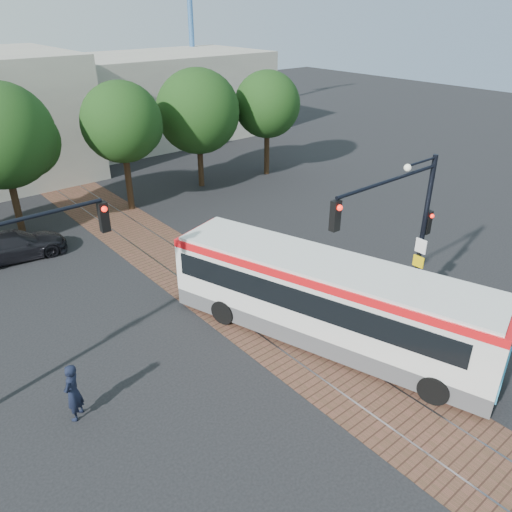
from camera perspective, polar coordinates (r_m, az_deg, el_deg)
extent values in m
plane|color=black|center=(17.98, 5.69, -10.40)|extent=(120.00, 120.00, 0.00)
cube|color=brown|center=(20.43, -2.26, -5.16)|extent=(3.60, 40.00, 0.01)
cube|color=slate|center=(20.06, -3.97, -5.87)|extent=(0.06, 40.00, 0.01)
cube|color=slate|center=(20.82, -0.63, -4.44)|extent=(0.06, 40.00, 0.01)
cylinder|color=#382314|center=(28.80, -25.74, 5.43)|extent=(0.36, 0.36, 3.12)
sphere|color=#193510|center=(27.85, -27.20, 12.12)|extent=(5.20, 5.20, 5.20)
cylinder|color=#382314|center=(29.86, -14.35, 8.30)|extent=(0.36, 0.36, 3.39)
sphere|color=#193510|center=(29.01, -15.12, 14.55)|extent=(4.40, 4.40, 4.40)
cylinder|color=#382314|center=(33.17, -6.35, 10.35)|extent=(0.36, 0.36, 2.86)
sphere|color=#193510|center=(32.36, -6.66, 16.09)|extent=(5.20, 5.20, 5.20)
cylinder|color=#382314|center=(35.42, 1.24, 11.82)|extent=(0.36, 0.36, 3.12)
sphere|color=#193510|center=(34.71, 1.29, 16.94)|extent=(4.40, 4.40, 4.40)
cube|color=#ADA899|center=(46.26, -10.71, 17.47)|extent=(18.00, 10.00, 7.00)
cylinder|color=#3F72B2|center=(52.23, -7.45, 24.84)|extent=(0.50, 0.50, 18.00)
cube|color=#4B4B4E|center=(18.19, 7.91, -7.98)|extent=(5.81, 11.78, 0.68)
cube|color=white|center=(17.51, 8.17, -4.61)|extent=(5.83, 11.78, 1.84)
cube|color=black|center=(17.46, 7.38, -3.54)|extent=(5.53, 10.70, 0.87)
cube|color=red|center=(16.98, 8.41, -1.56)|extent=(5.86, 11.80, 0.29)
cube|color=white|center=(16.88, 8.45, -0.99)|extent=(5.64, 11.39, 0.14)
cube|color=black|center=(16.29, 26.72, -8.67)|extent=(1.51, 0.58, 0.87)
cube|color=teal|center=(16.94, 26.44, -12.01)|extent=(2.04, 0.70, 0.68)
cube|color=orange|center=(18.52, 12.43, -5.20)|extent=(1.37, 4.16, 1.06)
cylinder|color=black|center=(16.47, 19.68, -14.11)|extent=(0.61, 1.02, 0.97)
cylinder|color=black|center=(18.23, 21.49, -9.99)|extent=(0.61, 1.02, 0.97)
cylinder|color=black|center=(18.95, -3.68, -6.34)|extent=(0.61, 1.02, 0.97)
cylinder|color=black|center=(20.50, -0.03, -3.46)|extent=(0.61, 1.02, 0.97)
cube|color=gray|center=(20.65, 17.23, -5.92)|extent=(2.20, 5.20, 0.15)
cube|color=olive|center=(20.59, 17.28, -5.65)|extent=(1.90, 4.80, 0.08)
sphere|color=#1E4719|center=(19.44, 20.63, -6.97)|extent=(0.70, 0.70, 0.70)
sphere|color=#1E4719|center=(20.48, 18.40, -4.41)|extent=(0.90, 0.90, 0.90)
sphere|color=#1E4719|center=(20.86, 13.99, -3.31)|extent=(0.80, 0.80, 0.80)
sphere|color=#1E4719|center=(21.66, 14.05, -2.42)|extent=(0.60, 0.60, 0.60)
cylinder|color=black|center=(19.52, 18.50, 2.41)|extent=(0.18, 0.18, 6.00)
cylinder|color=black|center=(16.62, 15.03, 8.32)|extent=(5.00, 0.12, 0.12)
cube|color=black|center=(14.94, 9.05, 4.56)|extent=(0.28, 0.22, 0.95)
sphere|color=#FF190C|center=(14.75, 9.54, 5.47)|extent=(0.18, 0.18, 0.18)
cube|color=black|center=(19.54, 19.03, 3.64)|extent=(0.26, 0.20, 0.90)
sphere|color=#FF190C|center=(19.37, 19.48, 4.33)|extent=(0.16, 0.16, 0.16)
cube|color=white|center=(19.48, 18.33, 1.09)|extent=(0.04, 0.45, 0.55)
cube|color=yellow|center=(19.76, 18.06, -0.60)|extent=(0.04, 0.45, 0.45)
cylinder|color=black|center=(17.90, 18.44, 10.20)|extent=(1.60, 0.08, 0.08)
sphere|color=silver|center=(17.26, 16.93, 9.64)|extent=(0.24, 0.24, 0.24)
cylinder|color=black|center=(15.11, -25.03, 3.89)|extent=(4.50, 0.12, 0.12)
cube|color=black|center=(15.93, -17.01, 4.29)|extent=(0.28, 0.22, 0.95)
sphere|color=#FF190C|center=(15.70, -16.95, 5.15)|extent=(0.18, 0.18, 0.18)
imported|color=black|center=(15.70, -20.20, -14.41)|extent=(0.80, 0.79, 1.87)
imported|color=black|center=(26.05, -25.94, 1.09)|extent=(4.86, 2.47, 1.35)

